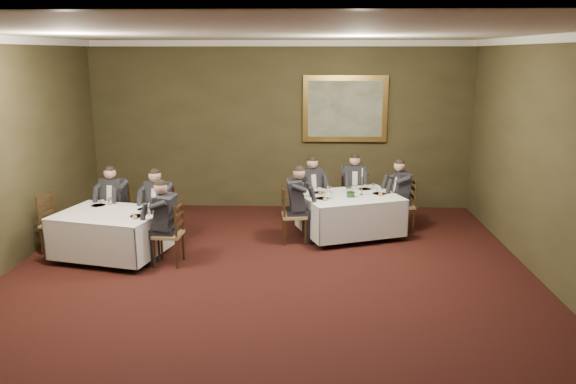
# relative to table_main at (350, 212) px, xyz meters

# --- Properties ---
(ground) EXTENTS (10.00, 10.00, 0.00)m
(ground) POSITION_rel_table_main_xyz_m (-1.34, -3.01, -0.45)
(ground) COLOR black
(ground) RESTS_ON ground
(ceiling) EXTENTS (8.00, 10.00, 0.10)m
(ceiling) POSITION_rel_table_main_xyz_m (-1.34, -3.01, 3.05)
(ceiling) COLOR silver
(ceiling) RESTS_ON back_wall
(back_wall) EXTENTS (8.00, 0.10, 3.50)m
(back_wall) POSITION_rel_table_main_xyz_m (-1.34, 1.99, 1.30)
(back_wall) COLOR #312E18
(back_wall) RESTS_ON ground
(crown_molding) EXTENTS (8.00, 10.00, 0.12)m
(crown_molding) POSITION_rel_table_main_xyz_m (-1.34, -3.01, 2.99)
(crown_molding) COLOR white
(crown_molding) RESTS_ON back_wall
(table_main) EXTENTS (2.03, 1.79, 0.67)m
(table_main) POSITION_rel_table_main_xyz_m (0.00, 0.00, 0.00)
(table_main) COLOR black
(table_main) RESTS_ON ground
(table_second) EXTENTS (1.87, 1.59, 0.67)m
(table_second) POSITION_rel_table_main_xyz_m (-3.94, -1.26, -0.00)
(table_second) COLOR black
(table_second) RESTS_ON ground
(chair_main_backleft) EXTENTS (0.59, 0.58, 1.00)m
(chair_main_backleft) POSITION_rel_table_main_xyz_m (-0.73, 0.66, -0.17)
(chair_main_backleft) COLOR #93794B
(chair_main_backleft) RESTS_ON ground
(diner_main_backleft) EXTENTS (0.58, 0.61, 1.35)m
(diner_main_backleft) POSITION_rel_table_main_xyz_m (-0.72, 0.65, 0.06)
(diner_main_backleft) COLOR black
(diner_main_backleft) RESTS_ON chair_main_backleft
(chair_main_backright) EXTENTS (0.48, 0.46, 1.00)m
(chair_main_backright) POSITION_rel_table_main_xyz_m (0.13, 0.97, -0.17)
(chair_main_backright) COLOR #93794B
(chair_main_backright) RESTS_ON ground
(diner_main_backright) EXTENTS (0.45, 0.51, 1.35)m
(diner_main_backright) POSITION_rel_table_main_xyz_m (0.13, 0.96, 0.06)
(diner_main_backright) COLOR black
(diner_main_backright) RESTS_ON chair_main_backright
(chair_main_endleft) EXTENTS (0.47, 0.49, 1.00)m
(chair_main_endleft) POSITION_rel_table_main_xyz_m (-1.01, -0.36, -0.17)
(chair_main_endleft) COLOR #93794B
(chair_main_endleft) RESTS_ON ground
(diner_main_endleft) EXTENTS (0.52, 0.45, 1.35)m
(diner_main_endleft) POSITION_rel_table_main_xyz_m (-1.00, -0.36, 0.06)
(diner_main_endleft) COLOR black
(diner_main_endleft) RESTS_ON chair_main_endleft
(chair_main_endright) EXTENTS (0.46, 0.48, 1.00)m
(chair_main_endright) POSITION_rel_table_main_xyz_m (1.01, 0.36, -0.17)
(chair_main_endright) COLOR #93794B
(chair_main_endright) RESTS_ON ground
(diner_main_endright) EXTENTS (0.52, 0.45, 1.35)m
(diner_main_endright) POSITION_rel_table_main_xyz_m (1.00, 0.36, 0.06)
(diner_main_endright) COLOR black
(diner_main_endright) RESTS_ON chair_main_endright
(chair_sec_backleft) EXTENTS (0.51, 0.49, 1.00)m
(chair_sec_backleft) POSITION_rel_table_main_xyz_m (-4.17, -0.35, -0.17)
(chair_sec_backleft) COLOR #93794B
(chair_sec_backleft) RESTS_ON ground
(diner_sec_backleft) EXTENTS (0.48, 0.55, 1.35)m
(diner_sec_backleft) POSITION_rel_table_main_xyz_m (-4.17, -0.36, 0.06)
(diner_sec_backleft) COLOR black
(diner_sec_backleft) RESTS_ON chair_sec_backleft
(chair_sec_backright) EXTENTS (0.55, 0.53, 1.00)m
(chair_sec_backright) POSITION_rel_table_main_xyz_m (-3.32, -0.55, -0.17)
(chair_sec_backright) COLOR #93794B
(chair_sec_backright) RESTS_ON ground
(diner_sec_backright) EXTENTS (0.53, 0.58, 1.35)m
(diner_sec_backright) POSITION_rel_table_main_xyz_m (-3.32, -0.56, 0.06)
(diner_sec_backright) COLOR black
(diner_sec_backright) RESTS_ON chair_sec_backright
(chair_sec_endright) EXTENTS (0.45, 0.46, 1.00)m
(chair_sec_endright) POSITION_rel_table_main_xyz_m (-2.94, -1.50, -0.17)
(chair_sec_endright) COLOR #93794B
(chair_sec_endright) RESTS_ON ground
(diner_sec_endright) EXTENTS (0.50, 0.44, 1.35)m
(diner_sec_endright) POSITION_rel_table_main_xyz_m (-2.95, -1.50, 0.06)
(diner_sec_endright) COLOR black
(diner_sec_endright) RESTS_ON chair_sec_endright
(chair_sec_endleft) EXTENTS (0.51, 0.52, 1.00)m
(chair_sec_endleft) POSITION_rel_table_main_xyz_m (-4.94, -1.02, -0.17)
(chair_sec_endleft) COLOR #93794B
(chair_sec_endleft) RESTS_ON ground
(centerpiece) EXTENTS (0.27, 0.24, 0.26)m
(centerpiece) POSITION_rel_table_main_xyz_m (0.01, -0.13, 0.45)
(centerpiece) COLOR #2D5926
(centerpiece) RESTS_ON table_main
(candlestick) EXTENTS (0.07, 0.07, 0.50)m
(candlestick) POSITION_rel_table_main_xyz_m (0.21, 0.04, 0.50)
(candlestick) COLOR #A77533
(candlestick) RESTS_ON table_main
(place_setting_table_main) EXTENTS (0.33, 0.31, 0.14)m
(place_setting_table_main) POSITION_rel_table_main_xyz_m (-0.50, 0.21, 0.35)
(place_setting_table_main) COLOR white
(place_setting_table_main) RESTS_ON table_main
(place_setting_table_second) EXTENTS (0.33, 0.31, 0.14)m
(place_setting_table_second) POSITION_rel_table_main_xyz_m (-4.23, -0.80, 0.35)
(place_setting_table_second) COLOR white
(place_setting_table_second) RESTS_ON table_second
(painting) EXTENTS (1.75, 0.09, 1.37)m
(painting) POSITION_rel_table_main_xyz_m (0.00, 1.93, 1.67)
(painting) COLOR gold
(painting) RESTS_ON back_wall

